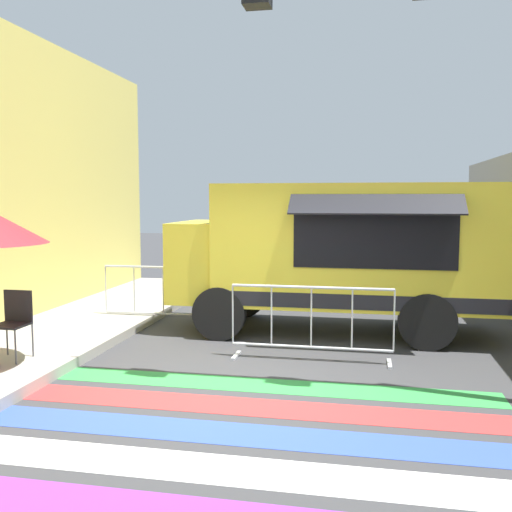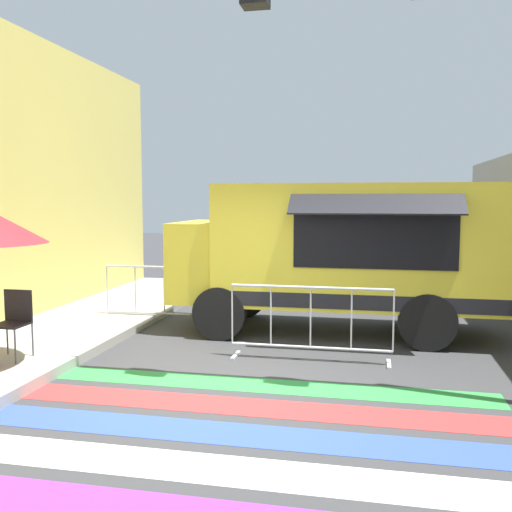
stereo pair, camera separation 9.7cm
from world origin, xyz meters
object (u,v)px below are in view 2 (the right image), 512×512
(folding_chair, at_px, (14,317))
(barricade_front, at_px, (310,323))
(barricade_side, at_px, (164,295))
(traffic_signal_pole, at_px, (431,23))
(food_truck, at_px, (333,248))

(folding_chair, xyz_separation_m, barricade_front, (4.00, 1.18, -0.16))
(folding_chair, height_order, barricade_side, barricade_side)
(traffic_signal_pole, distance_m, folding_chair, 6.51)
(food_truck, relative_size, barricade_side, 2.39)
(barricade_side, bearing_deg, food_truck, 0.00)
(food_truck, distance_m, folding_chair, 5.23)
(barricade_front, distance_m, barricade_side, 3.51)
(traffic_signal_pole, bearing_deg, food_truck, 111.54)
(food_truck, xyz_separation_m, folding_chair, (-4.17, -3.06, -0.77))
(food_truck, height_order, barricade_front, food_truck)
(food_truck, xyz_separation_m, barricade_side, (-3.14, -0.00, -0.94))
(food_truck, bearing_deg, folding_chair, -143.70)
(barricade_side, bearing_deg, barricade_front, -32.45)
(food_truck, distance_m, barricade_side, 3.27)
(folding_chair, relative_size, barricade_front, 0.40)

